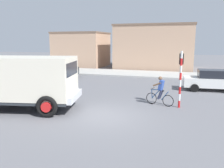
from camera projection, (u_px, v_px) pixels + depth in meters
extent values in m
plane|color=slate|center=(104.00, 116.00, 11.64)|extent=(120.00, 120.00, 0.00)
cube|color=#ADADA8|center=(150.00, 74.00, 26.15)|extent=(80.00, 5.00, 0.16)
cube|color=silver|center=(25.00, 77.00, 12.56)|extent=(5.61, 3.53, 2.20)
cube|color=#2D3338|center=(27.00, 98.00, 12.77)|extent=(5.50, 3.46, 0.16)
cube|color=silver|center=(75.00, 96.00, 12.48)|extent=(0.73, 2.37, 0.36)
cube|color=black|center=(71.00, 69.00, 12.23)|extent=(0.56, 2.10, 0.70)
torus|color=black|center=(63.00, 95.00, 13.88)|extent=(1.13, 0.46, 1.10)
cylinder|color=red|center=(63.00, 95.00, 13.88)|extent=(0.55, 0.40, 0.50)
torus|color=black|center=(47.00, 107.00, 11.38)|extent=(1.13, 0.46, 1.10)
cylinder|color=red|center=(47.00, 107.00, 11.38)|extent=(0.55, 0.40, 0.50)
torus|color=black|center=(11.00, 94.00, 14.19)|extent=(1.13, 0.46, 1.10)
cylinder|color=red|center=(11.00, 94.00, 14.19)|extent=(0.55, 0.40, 0.50)
torus|color=black|center=(151.00, 98.00, 13.95)|extent=(0.66, 0.24, 0.68)
torus|color=black|center=(168.00, 101.00, 13.36)|extent=(0.66, 0.24, 0.68)
cylinder|color=#1E4C8C|center=(157.00, 90.00, 13.66)|extent=(0.58, 0.22, 0.09)
cylinder|color=#1E4C8C|center=(156.00, 94.00, 13.73)|extent=(0.50, 0.19, 0.57)
cylinder|color=#1E4C8C|center=(165.00, 96.00, 13.43)|extent=(0.43, 0.17, 0.57)
cylinder|color=#1E4C8C|center=(152.00, 94.00, 13.89)|extent=(0.10, 0.07, 0.59)
cylinder|color=black|center=(152.00, 88.00, 13.81)|extent=(0.18, 0.49, 0.03)
cube|color=black|center=(162.00, 91.00, 13.49)|extent=(0.26, 0.19, 0.06)
cube|color=#3351A8|center=(161.00, 85.00, 13.46)|extent=(0.38, 0.39, 0.59)
sphere|color=brown|center=(160.00, 78.00, 13.43)|extent=(0.22, 0.22, 0.22)
cylinder|color=#2D334C|center=(160.00, 95.00, 13.50)|extent=(0.33, 0.21, 0.57)
cylinder|color=brown|center=(157.00, 84.00, 13.44)|extent=(0.50, 0.23, 0.29)
cylinder|color=#2D334C|center=(161.00, 94.00, 13.66)|extent=(0.33, 0.21, 0.57)
cylinder|color=brown|center=(159.00, 84.00, 13.69)|extent=(0.50, 0.23, 0.29)
cylinder|color=red|center=(179.00, 104.00, 13.19)|extent=(0.12, 0.12, 0.40)
cylinder|color=white|center=(179.00, 97.00, 13.12)|extent=(0.12, 0.12, 0.40)
cylinder|color=red|center=(180.00, 90.00, 13.05)|extent=(0.12, 0.12, 0.40)
cylinder|color=white|center=(180.00, 83.00, 12.98)|extent=(0.12, 0.12, 0.40)
cylinder|color=red|center=(181.00, 76.00, 12.90)|extent=(0.12, 0.12, 0.40)
cylinder|color=white|center=(181.00, 69.00, 12.83)|extent=(0.12, 0.12, 0.40)
cylinder|color=red|center=(181.00, 62.00, 12.76)|extent=(0.12, 0.12, 0.40)
cylinder|color=white|center=(182.00, 55.00, 12.69)|extent=(0.12, 0.12, 0.40)
cube|color=black|center=(182.00, 59.00, 12.90)|extent=(0.24, 0.20, 0.60)
sphere|color=red|center=(182.00, 59.00, 13.01)|extent=(0.14, 0.14, 0.14)
cube|color=#1E2328|center=(59.00, 71.00, 24.33)|extent=(4.31, 2.73, 0.70)
cube|color=black|center=(57.00, 65.00, 24.21)|extent=(2.51, 1.99, 0.60)
cylinder|color=black|center=(72.00, 73.00, 25.19)|extent=(0.63, 0.34, 0.60)
cylinder|color=black|center=(69.00, 76.00, 23.52)|extent=(0.63, 0.34, 0.60)
cylinder|color=black|center=(50.00, 73.00, 25.26)|extent=(0.63, 0.34, 0.60)
cylinder|color=black|center=(45.00, 75.00, 23.59)|extent=(0.63, 0.34, 0.60)
cube|color=white|center=(211.00, 82.00, 17.70)|extent=(4.11, 1.97, 0.70)
cube|color=black|center=(214.00, 74.00, 17.55)|extent=(2.29, 1.59, 0.60)
cylinder|color=black|center=(195.00, 88.00, 17.24)|extent=(0.61, 0.22, 0.60)
cylinder|color=black|center=(192.00, 84.00, 18.87)|extent=(0.61, 0.22, 0.60)
cube|color=#234C9E|center=(40.00, 75.00, 21.30)|extent=(4.24, 2.38, 0.70)
cube|color=black|center=(41.00, 68.00, 21.16)|extent=(2.42, 1.81, 0.60)
cylinder|color=black|center=(23.00, 80.00, 20.69)|extent=(0.62, 0.28, 0.60)
cylinder|color=black|center=(32.00, 77.00, 22.35)|extent=(0.62, 0.28, 0.60)
cylinder|color=black|center=(50.00, 81.00, 20.38)|extent=(0.62, 0.28, 0.60)
cylinder|color=black|center=(57.00, 78.00, 22.03)|extent=(0.62, 0.28, 0.60)
cube|color=tan|center=(82.00, 50.00, 35.27)|extent=(7.13, 6.32, 4.86)
cube|color=#775E4C|center=(81.00, 33.00, 34.81)|extent=(7.28, 6.45, 0.20)
cube|color=tan|center=(155.00, 48.00, 32.16)|extent=(10.07, 7.87, 5.71)
cube|color=#775E4C|center=(156.00, 26.00, 31.62)|extent=(10.27, 8.03, 0.20)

